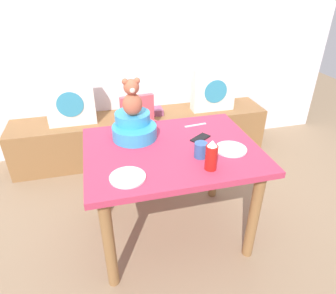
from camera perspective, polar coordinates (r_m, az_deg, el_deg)
name	(u,v)px	position (r m, az deg, el deg)	size (l,w,h in m)	color
ground_plane	(171,231)	(2.37, 0.62, -15.78)	(8.00, 8.00, 0.00)	#8C7256
back_wall	(134,24)	(3.09, -6.62, 22.45)	(4.40, 0.10, 2.60)	silver
window_bench	(143,135)	(3.17, -4.78, 2.26)	(2.60, 0.44, 0.46)	olive
pillow_floral_left	(70,102)	(2.94, -18.22, 8.22)	(0.44, 0.15, 0.44)	white
pillow_floral_right	(213,89)	(3.16, 8.65, 10.87)	(0.44, 0.15, 0.44)	white
book_stack	(153,111)	(3.07, -2.96, 6.82)	(0.20, 0.14, 0.06)	#914A6E
dining_table	(172,163)	(1.98, 0.71, -3.14)	(1.11, 0.85, 0.74)	#B73351
highchair	(142,129)	(2.64, -5.01, 3.36)	(0.35, 0.48, 0.79)	#D84C59
infant_seat_teal	(134,127)	(2.03, -6.56, 3.83)	(0.30, 0.33, 0.16)	#3296CE
teddy_bear	(132,98)	(1.95, -6.91, 9.27)	(0.13, 0.12, 0.25)	#AF5C40
ketchup_bottle	(211,156)	(1.68, 8.32, -1.67)	(0.07, 0.07, 0.18)	red
coffee_mug	(201,150)	(1.81, 6.39, -0.54)	(0.12, 0.08, 0.09)	#335999
dinner_plate_near	(128,177)	(1.65, -7.75, -5.77)	(0.20, 0.20, 0.01)	white
dinner_plate_far	(231,149)	(1.93, 11.97, -0.39)	(0.20, 0.20, 0.01)	white
cell_phone	(200,138)	(2.03, 6.23, 1.70)	(0.07, 0.14, 0.01)	black
table_fork	(195,125)	(2.21, 5.29, 4.20)	(0.02, 0.17, 0.01)	silver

